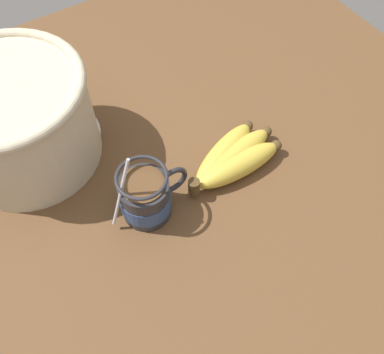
{
  "coord_description": "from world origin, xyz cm",
  "views": [
    {
      "loc": [
        -18.66,
        -31.22,
        67.43
      ],
      "look_at": [
        2.27,
        1.9,
        7.84
      ],
      "focal_mm": 40.0,
      "sensor_mm": 36.0,
      "label": 1
    }
  ],
  "objects_px": {
    "banana_bunch": "(233,159)",
    "small_plate": "(63,135)",
    "coffee_mug": "(146,197)",
    "woven_basket": "(16,119)"
  },
  "relations": [
    {
      "from": "coffee_mug",
      "to": "small_plate",
      "type": "height_order",
      "value": "coffee_mug"
    },
    {
      "from": "banana_bunch",
      "to": "small_plate",
      "type": "xyz_separation_m",
      "value": [
        -0.23,
        0.23,
        -0.02
      ]
    },
    {
      "from": "banana_bunch",
      "to": "woven_basket",
      "type": "height_order",
      "value": "woven_basket"
    },
    {
      "from": "small_plate",
      "to": "coffee_mug",
      "type": "bearing_deg",
      "value": -75.55
    },
    {
      "from": "small_plate",
      "to": "woven_basket",
      "type": "bearing_deg",
      "value": -173.84
    },
    {
      "from": "coffee_mug",
      "to": "banana_bunch",
      "type": "height_order",
      "value": "coffee_mug"
    },
    {
      "from": "banana_bunch",
      "to": "coffee_mug",
      "type": "bearing_deg",
      "value": 179.72
    },
    {
      "from": "woven_basket",
      "to": "small_plate",
      "type": "relative_size",
      "value": 1.88
    },
    {
      "from": "banana_bunch",
      "to": "woven_basket",
      "type": "relative_size",
      "value": 0.75
    },
    {
      "from": "banana_bunch",
      "to": "woven_basket",
      "type": "distance_m",
      "value": 0.38
    }
  ]
}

